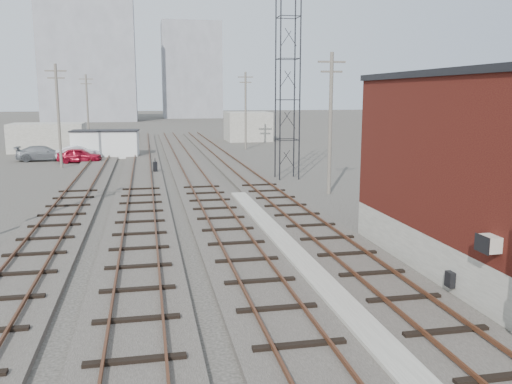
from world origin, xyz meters
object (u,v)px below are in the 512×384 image
object	(u,v)px
car_silver	(79,153)
car_grey	(43,153)
site_trailer	(106,144)
car_red	(80,155)
switch_stand	(155,167)

from	to	relation	value
car_silver	car_grey	world-z (taller)	car_grey
site_trailer	car_silver	size ratio (longest dim) A/B	1.60
car_grey	car_red	bearing A→B (deg)	-123.73
site_trailer	car_silver	world-z (taller)	site_trailer
site_trailer	car_grey	xyz separation A→B (m)	(-5.82, -1.62, -0.70)
car_red	site_trailer	bearing A→B (deg)	-22.12
switch_stand	site_trailer	size ratio (longest dim) A/B	0.17
site_trailer	car_red	distance (m)	4.55
switch_stand	car_red	distance (m)	11.35
site_trailer	car_silver	distance (m)	3.10
switch_stand	car_red	size ratio (longest dim) A/B	0.29
switch_stand	car_grey	bearing A→B (deg)	110.47
car_red	switch_stand	bearing A→B (deg)	-136.00
car_silver	car_grey	size ratio (longest dim) A/B	0.85
site_trailer	car_silver	xyz separation A→B (m)	(-2.48, -1.72, -0.72)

